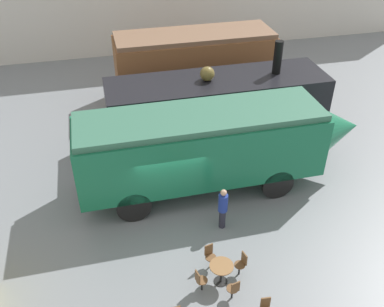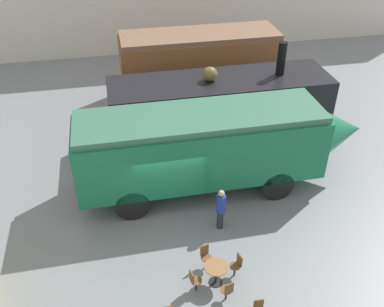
% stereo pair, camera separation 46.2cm
% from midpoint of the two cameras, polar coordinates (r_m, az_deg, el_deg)
% --- Properties ---
extents(ground_plane, '(80.00, 80.00, 0.00)m').
position_cam_midpoint_polar(ground_plane, '(16.67, -3.78, -6.96)').
color(ground_plane, gray).
extents(passenger_coach_wooden, '(8.43, 2.81, 3.60)m').
position_cam_midpoint_polar(passenger_coach_wooden, '(23.52, -0.24, 12.39)').
color(passenger_coach_wooden, brown).
rests_on(passenger_coach_wooden, ground_plane).
extents(steam_locomotive, '(9.90, 2.79, 4.55)m').
position_cam_midpoint_polar(steam_locomotive, '(19.61, 2.71, 6.69)').
color(steam_locomotive, black).
rests_on(steam_locomotive, ground_plane).
extents(streamlined_locomotive, '(11.31, 2.71, 3.45)m').
position_cam_midpoint_polar(streamlined_locomotive, '(16.38, 2.86, 1.50)').
color(streamlined_locomotive, '#196B47').
rests_on(streamlined_locomotive, ground_plane).
extents(cafe_table_mid, '(0.76, 0.76, 0.75)m').
position_cam_midpoint_polar(cafe_table_mid, '(13.74, 2.94, -15.23)').
color(cafe_table_mid, black).
rests_on(cafe_table_mid, ground_plane).
extents(cafe_chair_3, '(0.38, 0.36, 0.87)m').
position_cam_midpoint_polar(cafe_chair_3, '(13.56, 0.04, -16.48)').
color(cafe_chair_3, black).
rests_on(cafe_chair_3, ground_plane).
extents(cafe_chair_4, '(0.36, 0.38, 0.87)m').
position_cam_midpoint_polar(cafe_chair_4, '(13.39, 4.56, -17.55)').
color(cafe_chair_4, black).
rests_on(cafe_chair_4, ground_plane).
extents(cafe_chair_5, '(0.38, 0.36, 0.87)m').
position_cam_midpoint_polar(cafe_chair_5, '(14.05, 5.69, -14.27)').
color(cafe_chair_5, black).
rests_on(cafe_chair_5, ground_plane).
extents(cafe_chair_6, '(0.36, 0.38, 0.87)m').
position_cam_midpoint_polar(cafe_chair_6, '(14.21, 1.43, -13.31)').
color(cafe_chair_6, black).
rests_on(cafe_chair_6, ground_plane).
extents(visitor_person, '(0.34, 0.34, 1.71)m').
position_cam_midpoint_polar(visitor_person, '(15.21, 3.26, -7.17)').
color(visitor_person, '#262633').
rests_on(visitor_person, ground_plane).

